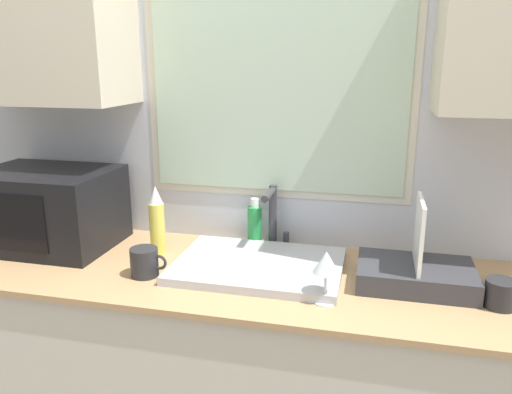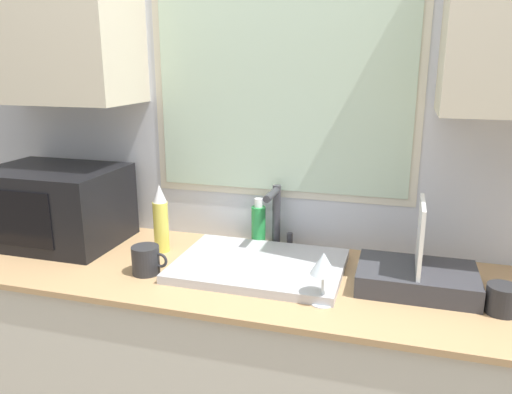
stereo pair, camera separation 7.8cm
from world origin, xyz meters
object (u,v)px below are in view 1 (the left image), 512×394
Objects in this scene: spray_bottle at (157,221)px; soap_bottle at (255,225)px; microwave at (47,208)px; mug_near_sink at (145,262)px; wine_glass at (326,264)px; dish_rack at (415,272)px; faucet at (274,212)px.

spray_bottle reaches higher than soap_bottle.
spray_bottle is (0.45, 0.02, -0.02)m from microwave.
mug_near_sink is 0.62m from wine_glass.
dish_rack is 1.93× the size of soap_bottle.
spray_bottle is at bearing 102.29° from mug_near_sink.
faucet is 0.57m from dish_rack.
mug_near_sink is (0.50, -0.19, -0.10)m from microwave.
dish_rack reaches higher than soap_bottle.
mug_near_sink is at bearing -136.01° from faucet.
dish_rack is 0.94m from spray_bottle.
dish_rack reaches higher than mug_near_sink.
faucet is 0.89m from microwave.
microwave is 1.14m from wine_glass.
microwave is at bearing -177.59° from spray_bottle.
spray_bottle is 0.38m from soap_bottle.
spray_bottle reaches higher than mug_near_sink.
soap_bottle is at bearing 171.05° from faucet.
microwave is 0.46m from spray_bottle.
soap_bottle is at bearing 26.21° from spray_bottle.
dish_rack is (0.52, -0.22, -0.10)m from faucet.
dish_rack reaches higher than spray_bottle.
mug_near_sink is at bearing -171.23° from dish_rack.
faucet is at bearing 20.23° from spray_bottle.
microwave is 1.39m from dish_rack.
dish_rack is at bearing 8.77° from mug_near_sink.
microwave is at bearing -168.77° from faucet.
dish_rack is at bearing -23.34° from faucet.
wine_glass is (0.62, -0.05, 0.07)m from mug_near_sink.
soap_bottle is (-0.60, 0.24, 0.04)m from dish_rack.
microwave reaches higher than wine_glass.
soap_bottle is at bearing 127.38° from wine_glass.
soap_bottle reaches higher than mug_near_sink.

